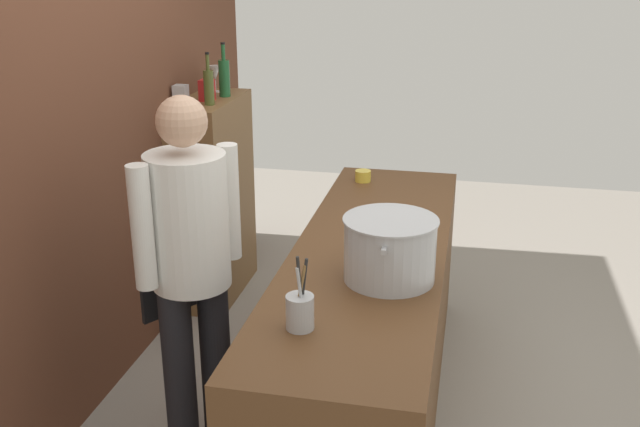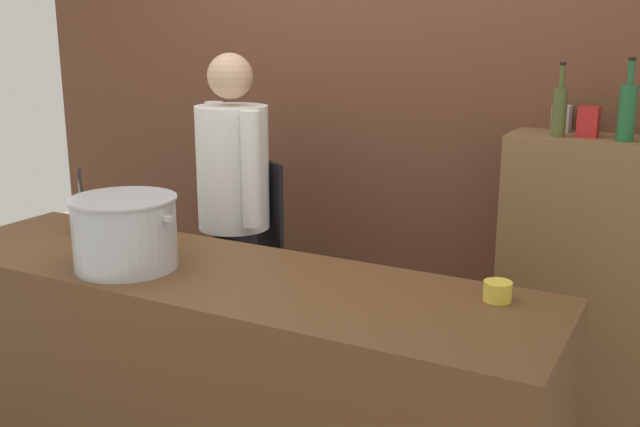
# 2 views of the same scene
# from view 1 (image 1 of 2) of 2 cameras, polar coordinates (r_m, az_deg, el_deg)

# --- Properties ---
(ground_plane) EXTENTS (8.00, 8.00, 0.00)m
(ground_plane) POSITION_cam_1_polar(r_m,az_deg,el_deg) (3.83, 3.65, -15.09)
(ground_plane) COLOR gray
(brick_back_panel) EXTENTS (4.40, 0.10, 3.00)m
(brick_back_panel) POSITION_cam_1_polar(r_m,az_deg,el_deg) (3.66, -18.21, 8.03)
(brick_back_panel) COLOR brown
(brick_back_panel) RESTS_ON ground_plane
(prep_counter) EXTENTS (2.49, 0.70, 0.90)m
(prep_counter) POSITION_cam_1_polar(r_m,az_deg,el_deg) (3.59, 3.81, -9.22)
(prep_counter) COLOR brown
(prep_counter) RESTS_ON ground_plane
(bar_cabinet) EXTENTS (0.76, 0.32, 1.32)m
(bar_cabinet) POSITION_cam_1_polar(r_m,az_deg,el_deg) (4.78, -8.32, 1.09)
(bar_cabinet) COLOR brown
(bar_cabinet) RESTS_ON ground_plane
(chef) EXTENTS (0.46, 0.41, 1.66)m
(chef) POSITION_cam_1_polar(r_m,az_deg,el_deg) (3.16, -10.15, -3.35)
(chef) COLOR black
(chef) RESTS_ON ground_plane
(stockpot_large) EXTENTS (0.45, 0.40, 0.27)m
(stockpot_large) POSITION_cam_1_polar(r_m,az_deg,el_deg) (3.02, 5.49, -2.81)
(stockpot_large) COLOR #B7BABF
(stockpot_large) RESTS_ON prep_counter
(utensil_crock) EXTENTS (0.10, 0.10, 0.29)m
(utensil_crock) POSITION_cam_1_polar(r_m,az_deg,el_deg) (2.65, -1.58, -7.60)
(utensil_crock) COLOR #B7BABF
(utensil_crock) RESTS_ON prep_counter
(butter_jar) EXTENTS (0.09, 0.09, 0.07)m
(butter_jar) POSITION_cam_1_polar(r_m,az_deg,el_deg) (4.32, 3.39, 2.96)
(butter_jar) COLOR yellow
(butter_jar) RESTS_ON prep_counter
(wine_bottle_olive) EXTENTS (0.06, 0.06, 0.31)m
(wine_bottle_olive) POSITION_cam_1_polar(r_m,az_deg,el_deg) (4.41, -8.71, 9.84)
(wine_bottle_olive) COLOR #475123
(wine_bottle_olive) RESTS_ON bar_cabinet
(wine_bottle_green) EXTENTS (0.07, 0.07, 0.33)m
(wine_bottle_green) POSITION_cam_1_polar(r_m,az_deg,el_deg) (4.65, -7.52, 10.57)
(wine_bottle_green) COLOR #1E592D
(wine_bottle_green) RESTS_ON bar_cabinet
(wine_glass_tall) EXTENTS (0.08, 0.08, 0.17)m
(wine_glass_tall) POSITION_cam_1_polar(r_m,az_deg,el_deg) (4.81, -8.24, 10.79)
(wine_glass_tall) COLOR silver
(wine_glass_tall) RESTS_ON bar_cabinet
(spice_tin_red) EXTENTS (0.08, 0.08, 0.13)m
(spice_tin_red) POSITION_cam_1_polar(r_m,az_deg,el_deg) (4.54, -8.85, 9.52)
(spice_tin_red) COLOR red
(spice_tin_red) RESTS_ON bar_cabinet
(spice_tin_silver) EXTENTS (0.08, 0.08, 0.12)m
(spice_tin_silver) POSITION_cam_1_polar(r_m,az_deg,el_deg) (4.47, -10.85, 9.14)
(spice_tin_silver) COLOR #B2B2B7
(spice_tin_silver) RESTS_ON bar_cabinet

